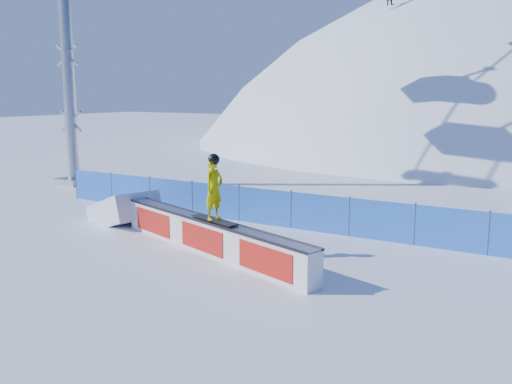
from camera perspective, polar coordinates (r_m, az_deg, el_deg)
The scene contains 6 objects.
ground at distance 14.33m, azimuth -1.39°, elevation -7.77°, with size 160.00×160.00×0.00m, color silver.
snow_hill at distance 58.45m, azimuth 22.14°, elevation -13.24°, with size 64.00×64.00×64.00m.
safety_fence at distance 18.00m, azimuth 6.35°, elevation -2.14°, with size 22.05×0.05×1.30m.
rail_box at distance 15.65m, azimuth -4.67°, elevation -4.46°, with size 7.78×3.11×0.96m.
snow_ramp at distance 19.95m, azimuth -13.03°, elevation -2.91°, with size 2.40×1.60×0.90m, color silver, non-canonical shape.
snowboarder at distance 15.16m, azimuth -4.21°, elevation 0.40°, with size 1.74×0.85×1.81m.
Camera 1 is at (7.37, -11.48, 4.39)m, focal length 40.00 mm.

